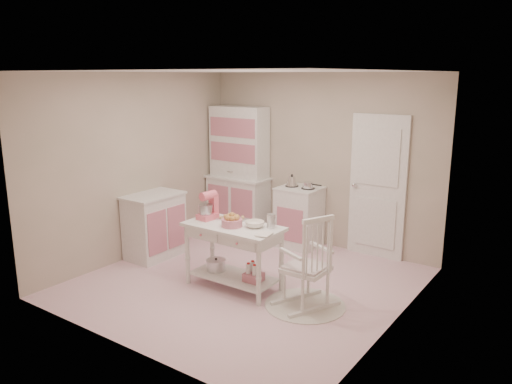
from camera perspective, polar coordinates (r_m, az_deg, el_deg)
room_shell at (r=5.95m, az=-1.28°, el=4.42°), size 3.84×3.84×2.62m
door at (r=7.24m, az=13.74°, el=0.57°), size 0.82×0.05×2.04m
hutch at (r=8.17m, az=-2.08°, el=2.50°), size 1.06×0.50×2.08m
stove at (r=7.61m, az=4.96°, el=-2.83°), size 0.62×0.57×0.92m
base_cabinet at (r=7.29m, az=-11.53°, el=-3.78°), size 0.54×0.84×0.92m
lace_rug at (r=5.85m, az=5.63°, el=-12.73°), size 0.92×0.92×0.01m
rocking_chair at (r=5.63m, az=5.76°, el=-7.74°), size 0.74×0.86×1.10m
work_table at (r=6.14m, az=-2.58°, el=-7.37°), size 1.20×0.60×0.80m
stand_mixer at (r=6.24m, az=-5.59°, el=-1.60°), size 0.23×0.30×0.34m
cookie_tray at (r=6.23m, az=-2.70°, el=-3.10°), size 0.34×0.24×0.02m
bread_basket at (r=5.95m, az=-2.77°, el=-3.53°), size 0.25×0.25×0.09m
mixing_bowl at (r=5.91m, az=-0.15°, el=-3.70°), size 0.23×0.23×0.07m
metal_pitcher at (r=5.87m, az=1.74°, el=-3.35°), size 0.10×0.10×0.17m
recipe_book at (r=5.66m, az=0.26°, el=-4.77°), size 0.18×0.22×0.02m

